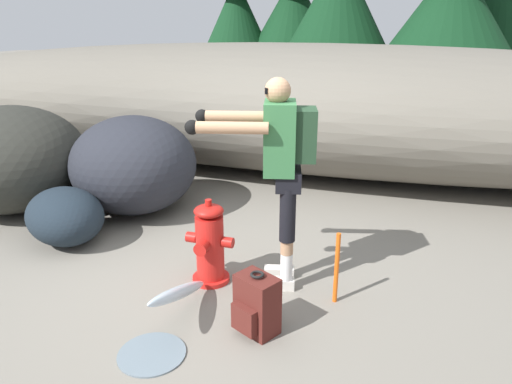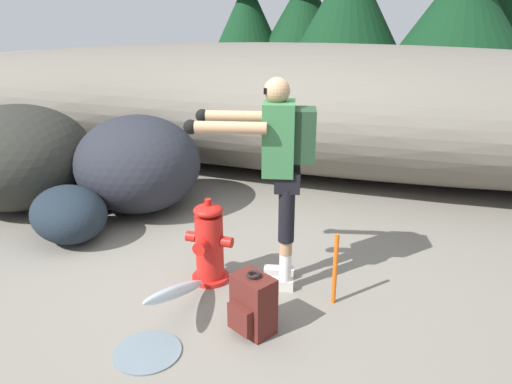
{
  "view_description": "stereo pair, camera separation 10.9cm",
  "coord_description": "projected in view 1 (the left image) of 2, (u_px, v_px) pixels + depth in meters",
  "views": [
    {
      "loc": [
        1.5,
        -3.44,
        2.13
      ],
      "look_at": [
        0.33,
        0.21,
        0.75
      ],
      "focal_mm": 33.36,
      "sensor_mm": 36.0,
      "label": 1
    },
    {
      "loc": [
        1.6,
        -3.41,
        2.13
      ],
      "look_at": [
        0.33,
        0.21,
        0.75
      ],
      "focal_mm": 33.36,
      "sensor_mm": 36.0,
      "label": 2
    }
  ],
  "objects": [
    {
      "name": "ground_plane",
      "position": [
        214.0,
        277.0,
        4.24
      ],
      "size": [
        56.0,
        56.0,
        0.04
      ],
      "primitive_type": "cube",
      "color": "slate"
    },
    {
      "name": "dirt_embankment",
      "position": [
        303.0,
        107.0,
        7.09
      ],
      "size": [
        16.09,
        3.2,
        1.84
      ],
      "primitive_type": "ellipsoid",
      "color": "#666056",
      "rests_on": "ground_plane"
    },
    {
      "name": "fire_hydrant",
      "position": [
        210.0,
        245.0,
        4.03
      ],
      "size": [
        0.42,
        0.37,
        0.75
      ],
      "color": "red",
      "rests_on": "ground_plane"
    },
    {
      "name": "hydrant_water_jet",
      "position": [
        173.0,
        305.0,
        3.46
      ],
      "size": [
        0.46,
        1.11,
        0.44
      ],
      "color": "silver",
      "rests_on": "ground_plane"
    },
    {
      "name": "utility_worker",
      "position": [
        280.0,
        159.0,
        3.74
      ],
      "size": [
        1.04,
        0.66,
        1.74
      ],
      "rotation": [
        0.0,
        0.0,
        -2.89
      ],
      "color": "beige",
      "rests_on": "ground_plane"
    },
    {
      "name": "spare_backpack",
      "position": [
        256.0,
        305.0,
        3.4
      ],
      "size": [
        0.36,
        0.36,
        0.47
      ],
      "rotation": [
        0.0,
        0.0,
        4.23
      ],
      "color": "#511E19",
      "rests_on": "ground_plane"
    },
    {
      "name": "boulder_large",
      "position": [
        12.0,
        159.0,
        5.55
      ],
      "size": [
        2.03,
        2.05,
        1.23
      ],
      "primitive_type": "ellipsoid",
      "rotation": [
        0.0,
        0.0,
        3.36
      ],
      "color": "#2C2C27",
      "rests_on": "ground_plane"
    },
    {
      "name": "boulder_mid",
      "position": [
        134.0,
        165.0,
        5.52
      ],
      "size": [
        2.07,
        2.09,
        1.12
      ],
      "primitive_type": "ellipsoid",
      "rotation": [
        0.0,
        0.0,
        0.64
      ],
      "color": "#24262D",
      "rests_on": "ground_plane"
    },
    {
      "name": "boulder_small",
      "position": [
        65.0,
        216.0,
        4.79
      ],
      "size": [
        1.18,
        1.13,
        0.56
      ],
      "primitive_type": "ellipsoid",
      "rotation": [
        0.0,
        0.0,
        2.56
      ],
      "color": "#1A242D",
      "rests_on": "ground_plane"
    },
    {
      "name": "pine_tree_far_left",
      "position": [
        236.0,
        2.0,
        14.12
      ],
      "size": [
        2.19,
        2.19,
        4.85
      ],
      "color": "#47331E",
      "rests_on": "ground_plane"
    },
    {
      "name": "survey_stake",
      "position": [
        337.0,
        268.0,
        3.73
      ],
      "size": [
        0.04,
        0.04,
        0.6
      ],
      "primitive_type": "cylinder",
      "color": "#E55914",
      "rests_on": "ground_plane"
    }
  ]
}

